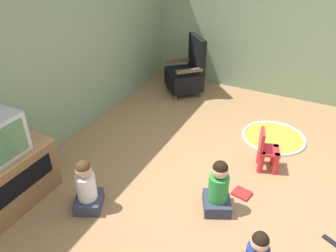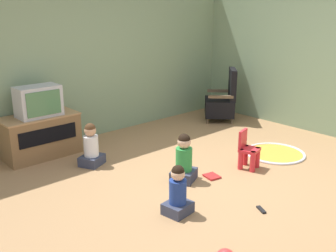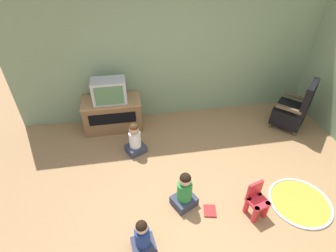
# 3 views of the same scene
# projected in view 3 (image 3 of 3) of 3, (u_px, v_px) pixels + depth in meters

# --- Properties ---
(ground_plane) EXTENTS (30.00, 30.00, 0.00)m
(ground_plane) POSITION_uv_depth(u_px,v_px,m) (213.00, 216.00, 3.52)
(ground_plane) COLOR #9E754C
(wall_back) EXTENTS (5.79, 0.12, 2.59)m
(wall_back) POSITION_uv_depth(u_px,v_px,m) (172.00, 52.00, 4.74)
(wall_back) COLOR gray
(wall_back) RESTS_ON ground_plane
(tv_cabinet) EXTENTS (1.06, 0.55, 0.60)m
(tv_cabinet) POSITION_uv_depth(u_px,v_px,m) (113.00, 113.00, 4.90)
(tv_cabinet) COLOR brown
(tv_cabinet) RESTS_ON ground_plane
(television) EXTENTS (0.59, 0.35, 0.43)m
(television) POSITION_uv_depth(u_px,v_px,m) (109.00, 91.00, 4.56)
(television) COLOR #B7B7BC
(television) RESTS_ON tv_cabinet
(black_armchair) EXTENTS (0.79, 0.79, 0.98)m
(black_armchair) POSITION_uv_depth(u_px,v_px,m) (293.00, 110.00, 4.89)
(black_armchair) COLOR brown
(black_armchair) RESTS_ON ground_plane
(yellow_kid_chair) EXTENTS (0.30, 0.29, 0.52)m
(yellow_kid_chair) POSITION_uv_depth(u_px,v_px,m) (256.00, 202.00, 3.44)
(yellow_kid_chair) COLOR red
(yellow_kid_chair) RESTS_ON ground_plane
(play_mat) EXTENTS (0.86, 0.86, 0.04)m
(play_mat) POSITION_uv_depth(u_px,v_px,m) (300.00, 202.00, 3.68)
(play_mat) COLOR gold
(play_mat) RESTS_ON ground_plane
(child_watching_left) EXTENTS (0.40, 0.38, 0.61)m
(child_watching_left) POSITION_uv_depth(u_px,v_px,m) (185.00, 192.00, 3.52)
(child_watching_left) COLOR #33384C
(child_watching_left) RESTS_ON ground_plane
(child_watching_center) EXTENTS (0.39, 0.37, 0.59)m
(child_watching_center) POSITION_uv_depth(u_px,v_px,m) (135.00, 140.00, 4.38)
(child_watching_center) COLOR #33384C
(child_watching_center) RESTS_ON ground_plane
(child_watching_right) EXTENTS (0.30, 0.27, 0.54)m
(child_watching_right) POSITION_uv_depth(u_px,v_px,m) (143.00, 238.00, 3.03)
(child_watching_right) COLOR #33384C
(child_watching_right) RESTS_ON ground_plane
(book) EXTENTS (0.20, 0.22, 0.02)m
(book) POSITION_uv_depth(u_px,v_px,m) (210.00, 211.00, 3.57)
(book) COLOR #B22323
(book) RESTS_ON ground_plane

